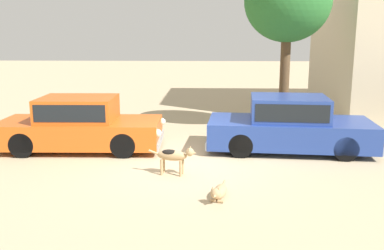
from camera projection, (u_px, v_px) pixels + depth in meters
The scene contains 6 objects.
ground_plane at pixel (183, 164), 10.11m from camera, with size 80.00×80.00×0.00m, color tan.
parked_sedan_nearest at pixel (80, 124), 11.26m from camera, with size 4.39×1.89×1.40m.
parked_sedan_second at pixel (289, 124), 11.15m from camera, with size 4.47×2.16×1.44m.
stray_dog_spotted at pixel (219, 192), 7.94m from camera, with size 0.37×1.02×0.34m.
stray_dog_tan at pixel (174, 155), 9.24m from camera, with size 1.07×0.33×0.66m.
acacia_tree_left at pixel (288, 2), 12.68m from camera, with size 2.60×2.34×5.23m.
Camera 1 is at (0.59, -9.69, 3.00)m, focal length 39.90 mm.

